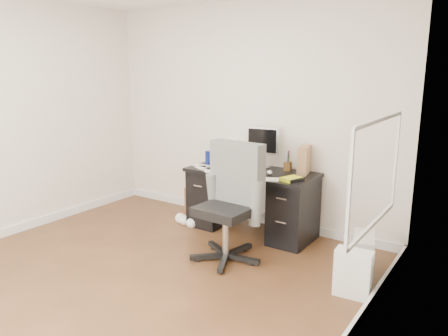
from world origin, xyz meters
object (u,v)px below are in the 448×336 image
(desk, at_px, (251,199))
(lcd_monitor, at_px, (263,147))
(keyboard, at_px, (239,169))
(wicker_basket, at_px, (207,203))
(pc_tower, at_px, (363,256))
(office_chair, at_px, (226,204))

(desk, relative_size, lcd_monitor, 3.00)
(desk, relative_size, keyboard, 3.49)
(wicker_basket, bearing_deg, pc_tower, -13.40)
(keyboard, bearing_deg, lcd_monitor, 62.97)
(office_chair, bearing_deg, pc_tower, 20.33)
(wicker_basket, bearing_deg, desk, -7.30)
(desk, xyz_separation_m, lcd_monitor, (0.03, 0.19, 0.60))
(office_chair, height_order, pc_tower, office_chair)
(office_chair, distance_m, pc_tower, 1.38)
(lcd_monitor, relative_size, keyboard, 1.17)
(keyboard, distance_m, office_chair, 0.83)
(office_chair, relative_size, wicker_basket, 2.89)
(desk, xyz_separation_m, office_chair, (0.19, -0.82, 0.20))
(lcd_monitor, bearing_deg, keyboard, -128.37)
(desk, bearing_deg, wicker_basket, 172.70)
(desk, bearing_deg, keyboard, -147.15)
(desk, bearing_deg, pc_tower, -16.30)
(lcd_monitor, bearing_deg, pc_tower, -31.86)
(lcd_monitor, relative_size, wicker_basket, 1.21)
(pc_tower, bearing_deg, lcd_monitor, 140.66)
(desk, distance_m, pc_tower, 1.53)
(desk, distance_m, keyboard, 0.39)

